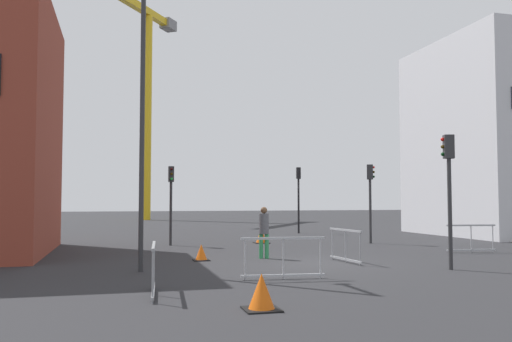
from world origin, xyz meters
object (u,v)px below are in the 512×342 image
Objects in this scene: traffic_light_far at (370,190)px; traffic_cone_by_barrier at (261,293)px; traffic_light_corner at (171,192)px; traffic_cone_striped at (201,253)px; traffic_light_median at (449,179)px; traffic_light_verge at (298,189)px; pedestrian_walking at (264,228)px; construction_crane at (147,81)px; streetlamp_tall at (142,94)px; traffic_cone_orange at (261,236)px.

traffic_cone_by_barrier is (-8.90, -13.21, -2.18)m from traffic_light_far.
traffic_light_corner reaches higher than traffic_cone_striped.
traffic_light_far is (2.06, 9.12, -0.16)m from traffic_light_median.
traffic_light_verge is 2.25× the size of pedestrian_walking.
construction_crane is 6.18× the size of traffic_light_corner.
pedestrian_walking is (2.20, -36.90, -13.09)m from construction_crane.
traffic_light_verge is at bearing 56.20° from streetlamp_tall.
traffic_light_corner is 1.98× the size of pedestrian_walking.
traffic_cone_orange is (5.94, 8.52, -4.80)m from streetlamp_tall.
traffic_light_median is 1.07× the size of traffic_light_far.
construction_crane reaches higher than streetlamp_tall.
pedestrian_walking is (4.31, 2.18, -4.08)m from streetlamp_tall.
traffic_light_verge is at bearing 65.86° from pedestrian_walking.
traffic_light_corner is (1.68, 8.33, -2.72)m from streetlamp_tall.
construction_crane is at bearing 99.22° from traffic_light_median.
traffic_light_verge is 1.09× the size of traffic_light_far.
pedestrian_walking is (2.63, -6.14, -1.36)m from traffic_light_corner.
traffic_cone_orange is at bearing 74.77° from traffic_cone_by_barrier.
traffic_light_verge is at bearing 69.02° from traffic_cone_by_barrier.
traffic_cone_orange is at bearing -122.31° from traffic_light_verge.
traffic_cone_striped is at bearing 88.94° from traffic_cone_by_barrier.
streetlamp_tall reaches higher than traffic_light_verge.
traffic_light_verge is (7.97, -24.03, -11.44)m from construction_crane.
traffic_light_median is at bearing -102.73° from traffic_light_far.
traffic_cone_orange is at bearing 55.10° from streetlamp_tall.
construction_crane is at bearing 105.27° from traffic_light_far.
traffic_light_verge is at bearing -71.65° from construction_crane.
construction_crane is at bearing 89.79° from traffic_cone_by_barrier.
streetlamp_tall is 11.44m from traffic_cone_orange.
traffic_light_corner is (-8.40, -6.73, -0.29)m from traffic_light_verge.
construction_crane is 32.47× the size of traffic_cone_by_barrier.
traffic_light_far reaches higher than traffic_light_corner.
traffic_light_median is 8.31m from traffic_cone_by_barrier.
traffic_cone_by_barrier is at bearing -149.15° from traffic_light_median.
traffic_cone_by_barrier is at bearing -91.06° from traffic_cone_striped.
traffic_light_verge is 5.96× the size of traffic_cone_by_barrier.
construction_crane is 47.30m from traffic_cone_by_barrier.
traffic_light_median is (6.68, -41.14, -11.48)m from construction_crane.
traffic_light_far is (8.74, -32.02, -11.64)m from construction_crane.
pedestrian_walking is at bearing -86.59° from construction_crane.
traffic_light_far is 8.29m from pedestrian_walking.
traffic_cone_by_barrier is (-6.84, -4.09, -2.34)m from traffic_light_median.
traffic_cone_orange is 1.03× the size of traffic_cone_by_barrier.
traffic_light_far reaches higher than traffic_cone_orange.
traffic_cone_by_barrier is (-2.36, -8.33, -0.73)m from pedestrian_walking.
traffic_light_verge is 10.77m from traffic_light_corner.
traffic_cone_by_barrier is 8.25m from traffic_cone_striped.
traffic_cone_orange is (1.63, 6.34, -0.72)m from pedestrian_walking.
traffic_light_verge is at bearing 95.52° from traffic_light_far.
traffic_light_corner is at bearing 124.41° from traffic_light_median.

